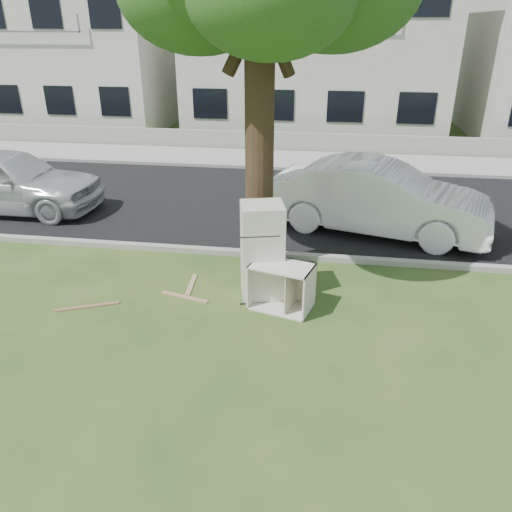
# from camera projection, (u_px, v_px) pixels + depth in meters

# --- Properties ---
(ground) EXTENTS (120.00, 120.00, 0.00)m
(ground) POSITION_uv_depth(u_px,v_px,m) (267.00, 318.00, 8.56)
(ground) COLOR #294A1A
(road) EXTENTS (120.00, 7.00, 0.01)m
(road) POSITION_uv_depth(u_px,v_px,m) (295.00, 204.00, 13.94)
(road) COLOR black
(road) RESTS_ON ground
(kerb_near) EXTENTS (120.00, 0.18, 0.12)m
(kerb_near) POSITION_uv_depth(u_px,v_px,m) (282.00, 258.00, 10.76)
(kerb_near) COLOR gray
(kerb_near) RESTS_ON ground
(kerb_far) EXTENTS (120.00, 0.18, 0.12)m
(kerb_far) POSITION_uv_depth(u_px,v_px,m) (303.00, 171.00, 17.12)
(kerb_far) COLOR gray
(kerb_far) RESTS_ON ground
(sidewalk) EXTENTS (120.00, 2.80, 0.01)m
(sidewalk) POSITION_uv_depth(u_px,v_px,m) (305.00, 160.00, 18.42)
(sidewalk) COLOR gray
(sidewalk) RESTS_ON ground
(low_wall) EXTENTS (120.00, 0.15, 0.70)m
(low_wall) POSITION_uv_depth(u_px,v_px,m) (308.00, 142.00, 19.71)
(low_wall) COLOR gray
(low_wall) RESTS_ON ground
(townhouse_left) EXTENTS (10.20, 8.16, 7.04)m
(townhouse_left) POSITION_uv_depth(u_px,v_px,m) (70.00, 48.00, 24.37)
(townhouse_left) COLOR beige
(townhouse_left) RESTS_ON ground
(townhouse_center) EXTENTS (11.22, 8.16, 7.44)m
(townhouse_center) POSITION_uv_depth(u_px,v_px,m) (317.00, 45.00, 22.67)
(townhouse_center) COLOR beige
(townhouse_center) RESTS_ON ground
(fridge) EXTENTS (0.88, 0.84, 1.77)m
(fridge) POSITION_uv_depth(u_px,v_px,m) (262.00, 251.00, 8.92)
(fridge) COLOR #B9B4A6
(fridge) RESTS_ON ground
(cabinet) EXTENTS (1.20, 0.92, 0.83)m
(cabinet) POSITION_uv_depth(u_px,v_px,m) (282.00, 287.00, 8.71)
(cabinet) COLOR silver
(cabinet) RESTS_ON ground
(plank_a) EXTENTS (1.06, 0.53, 0.02)m
(plank_a) POSITION_uv_depth(u_px,v_px,m) (87.00, 306.00, 8.88)
(plank_a) COLOR #875E41
(plank_a) RESTS_ON ground
(plank_b) EXTENTS (0.95, 0.34, 0.02)m
(plank_b) POSITION_uv_depth(u_px,v_px,m) (184.00, 297.00, 9.19)
(plank_b) COLOR #A77957
(plank_b) RESTS_ON ground
(plank_c) EXTENTS (0.15, 0.83, 0.02)m
(plank_c) POSITION_uv_depth(u_px,v_px,m) (191.00, 285.00, 9.62)
(plank_c) COLOR tan
(plank_c) RESTS_ON ground
(car_center) EXTENTS (5.40, 3.08, 1.69)m
(car_center) POSITION_uv_depth(u_px,v_px,m) (379.00, 198.00, 11.78)
(car_center) COLOR white
(car_center) RESTS_ON ground
(car_left) EXTENTS (4.91, 1.98, 1.67)m
(car_left) POSITION_uv_depth(u_px,v_px,m) (7.00, 180.00, 13.15)
(car_left) COLOR #B9BDC1
(car_left) RESTS_ON ground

